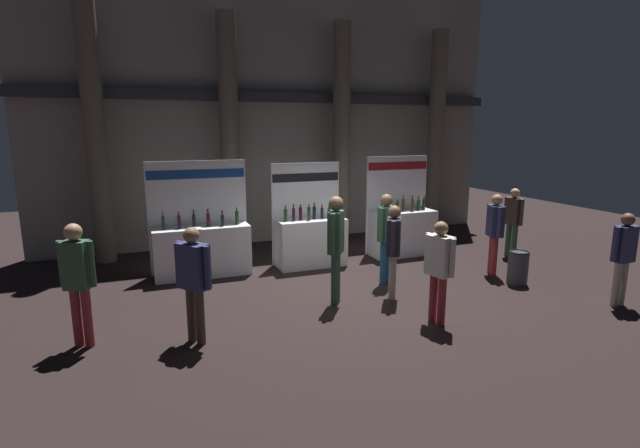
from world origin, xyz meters
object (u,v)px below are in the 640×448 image
object	(u,v)px
exhibitor_booth_2	(402,229)
visitor_4	(495,227)
visitor_2	(193,274)
visitor_8	(393,243)
visitor_0	(624,252)
visitor_5	(78,275)
visitor_1	(386,231)
trash_bin	(518,268)
exhibitor_booth_1	(311,238)
visitor_6	(513,217)
visitor_3	(439,264)
exhibitor_booth_0	(202,246)
visitor_7	(336,240)

from	to	relation	value
exhibitor_booth_2	visitor_4	xyz separation A→B (m)	(0.96, -2.00, 0.37)
visitor_2	visitor_8	xyz separation A→B (m)	(3.44, 0.58, -0.00)
visitor_0	visitor_5	size ratio (longest dim) A/B	0.92
visitor_1	visitor_2	size ratio (longest dim) A/B	1.05
trash_bin	visitor_1	bearing A→B (deg)	157.10
exhibitor_booth_2	visitor_4	size ratio (longest dim) A/B	1.40
exhibitor_booth_1	visitor_4	xyz separation A→B (m)	(3.27, -1.91, 0.38)
visitor_6	visitor_0	bearing A→B (deg)	-10.42
exhibitor_booth_2	visitor_3	distance (m)	4.04
visitor_2	visitor_3	world-z (taller)	visitor_2
exhibitor_booth_0	exhibitor_booth_1	bearing A→B (deg)	-3.85
trash_bin	visitor_1	distance (m)	2.64
exhibitor_booth_1	exhibitor_booth_2	world-z (taller)	exhibitor_booth_2
visitor_1	exhibitor_booth_0	bearing A→B (deg)	113.69
visitor_7	exhibitor_booth_1	bearing A→B (deg)	-153.29
visitor_0	visitor_5	xyz separation A→B (m)	(-8.27, 1.57, 0.10)
visitor_1	visitor_8	size ratio (longest dim) A/B	1.05
visitor_8	visitor_6	bearing A→B (deg)	140.87
visitor_0	visitor_7	world-z (taller)	visitor_7
exhibitor_booth_0	exhibitor_booth_1	world-z (taller)	exhibitor_booth_0
exhibitor_booth_1	trash_bin	bearing A→B (deg)	-38.57
exhibitor_booth_0	visitor_1	bearing A→B (deg)	-28.90
visitor_1	visitor_4	xyz separation A→B (m)	(2.34, -0.29, -0.03)
visitor_1	visitor_8	bearing A→B (deg)	-146.90
visitor_6	visitor_8	bearing A→B (deg)	-71.57
visitor_1	visitor_3	distance (m)	2.01
visitor_3	exhibitor_booth_0	bearing A→B (deg)	-154.70
trash_bin	visitor_2	bearing A→B (deg)	-176.57
exhibitor_booth_1	visitor_8	bearing A→B (deg)	-74.71
exhibitor_booth_0	visitor_8	bearing A→B (deg)	-40.95
exhibitor_booth_2	visitor_7	xyz separation A→B (m)	(-2.70, -2.37, 0.49)
visitor_2	visitor_3	xyz separation A→B (m)	(3.52, -0.65, -0.04)
visitor_7	exhibitor_booth_2	bearing A→B (deg)	167.48
visitor_2	visitor_3	size ratio (longest dim) A/B	1.03
exhibitor_booth_2	visitor_2	xyz separation A→B (m)	(-5.10, -3.06, 0.38)
visitor_4	visitor_8	bearing A→B (deg)	123.18
exhibitor_booth_0	visitor_6	distance (m)	6.95
visitor_4	visitor_5	distance (m)	7.54
visitor_8	visitor_3	bearing A→B (deg)	35.66
exhibitor_booth_0	visitor_2	bearing A→B (deg)	-99.05
visitor_3	visitor_2	bearing A→B (deg)	-113.80
trash_bin	visitor_3	size ratio (longest dim) A/B	0.41
exhibitor_booth_0	visitor_8	size ratio (longest dim) A/B	1.39
visitor_3	visitor_5	xyz separation A→B (m)	(-4.98, 1.09, 0.07)
exhibitor_booth_0	exhibitor_booth_2	world-z (taller)	exhibitor_booth_0
visitor_0	visitor_4	distance (m)	2.32
visitor_8	exhibitor_booth_2	bearing A→B (deg)	177.94
visitor_5	visitor_8	distance (m)	4.90
exhibitor_booth_1	visitor_2	bearing A→B (deg)	-133.10
exhibitor_booth_1	visitor_3	bearing A→B (deg)	-78.47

